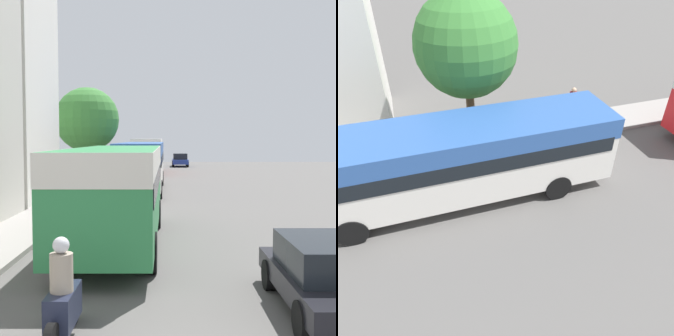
# 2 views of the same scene
# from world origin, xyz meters

# --- Properties ---
(bus_following) EXTENTS (2.55, 11.43, 2.97)m
(bus_following) POSITION_xyz_m (-1.63, 24.16, 1.94)
(bus_following) COLOR silver
(bus_following) RESTS_ON ground_plane
(pedestrian_near_curb) EXTENTS (0.38, 0.38, 1.82)m
(pedestrian_near_curb) POSITION_xyz_m (-5.38, 30.71, 1.09)
(pedestrian_near_curb) COLOR #232838
(pedestrian_near_curb) RESTS_ON sidewalk
(street_tree) EXTENTS (4.09, 4.09, 6.33)m
(street_tree) POSITION_xyz_m (-5.21, 25.61, 4.42)
(street_tree) COLOR brown
(street_tree) RESTS_ON sidewalk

